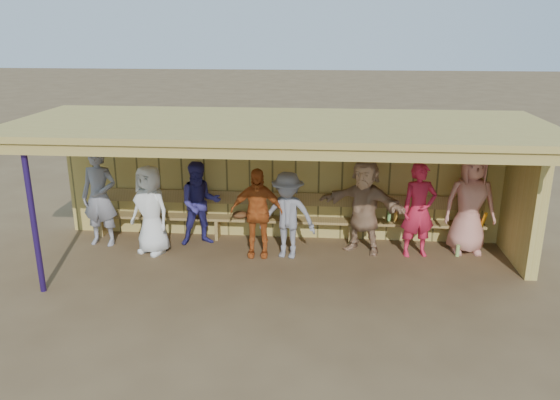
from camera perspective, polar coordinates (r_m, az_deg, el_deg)
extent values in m
plane|color=brown|center=(9.71, -0.18, -6.54)|extent=(90.00, 90.00, 0.00)
imported|color=gray|center=(10.74, -18.33, 0.28)|extent=(0.72, 0.50, 1.87)
imported|color=silver|center=(10.12, -13.39, -1.00)|extent=(0.95, 0.81, 1.65)
imported|color=navy|center=(10.36, -8.35, -0.37)|extent=(0.94, 0.84, 1.61)
imported|color=#BB541D|center=(9.73, -2.43, -1.33)|extent=(0.97, 0.42, 1.63)
imported|color=gray|center=(9.67, 0.79, -1.61)|extent=(1.11, 0.76, 1.58)
imported|color=tan|center=(10.01, 8.77, -0.60)|extent=(1.70, 1.15, 1.76)
imported|color=red|center=(10.02, 14.29, -1.05)|extent=(0.70, 0.53, 1.72)
imported|color=tan|center=(10.43, 19.25, -0.31)|extent=(0.94, 0.64, 1.88)
cube|color=tan|center=(10.57, 0.47, 2.42)|extent=(8.60, 0.20, 2.40)
cube|color=tan|center=(10.26, 24.12, 0.36)|extent=(0.20, 1.62, 2.40)
cube|color=#B19748|center=(8.98, -0.19, 7.85)|extent=(8.80, 3.20, 0.10)
cube|color=#B19748|center=(7.55, -1.21, 4.94)|extent=(8.80, 0.10, 0.18)
cube|color=#B19748|center=(10.08, -22.41, 6.80)|extent=(0.08, 3.00, 0.16)
cube|color=#B19748|center=(9.69, -17.37, 6.93)|extent=(0.08, 3.00, 0.16)
cube|color=#B19748|center=(9.37, -11.93, 7.01)|extent=(0.08, 3.00, 0.16)
cube|color=#B19748|center=(9.14, -6.18, 7.03)|extent=(0.08, 3.00, 0.16)
cube|color=#B19748|center=(9.01, -0.19, 6.98)|extent=(0.08, 3.00, 0.16)
cube|color=#B19748|center=(8.98, 5.90, 6.84)|extent=(0.08, 3.00, 0.16)
cube|color=#B19748|center=(9.04, 11.97, 6.64)|extent=(0.08, 3.00, 0.16)
cube|color=#B19748|center=(9.21, 17.88, 6.36)|extent=(0.08, 3.00, 0.16)
cube|color=#B19748|center=(9.47, 23.51, 6.04)|extent=(0.08, 3.00, 0.16)
cylinder|color=navy|center=(9.06, -24.38, -1.85)|extent=(0.09, 0.09, 2.40)
cube|color=#9F8044|center=(10.53, 0.33, -2.07)|extent=(7.60, 0.32, 0.05)
cube|color=#9F8044|center=(10.56, 0.41, 0.14)|extent=(7.60, 0.04, 0.26)
cube|color=#9F8044|center=(11.45, -17.95, -2.51)|extent=(0.06, 0.29, 0.40)
cube|color=#9F8044|center=(10.78, -6.54, -2.98)|extent=(0.06, 0.29, 0.40)
cube|color=#9F8044|center=(10.59, 7.33, -3.40)|extent=(0.06, 0.29, 0.40)
cube|color=#9F8044|center=(10.94, 19.51, -3.61)|extent=(0.06, 0.29, 0.40)
cylinder|color=gold|center=(10.71, 20.13, -3.00)|extent=(0.13, 0.41, 0.80)
sphere|color=#C78817|center=(10.76, 18.49, -4.77)|extent=(0.08, 0.08, 0.08)
ellipsoid|color=#593319|center=(11.28, -17.87, -1.09)|extent=(0.30, 0.24, 0.14)
ellipsoid|color=#593319|center=(10.96, -13.41, -1.25)|extent=(0.30, 0.24, 0.14)
ellipsoid|color=#593319|center=(10.55, -4.21, -1.55)|extent=(0.30, 0.24, 0.14)
cylinder|color=#76C763|center=(10.57, 11.35, -1.57)|extent=(0.07, 0.07, 0.22)
cylinder|color=gold|center=(10.59, 11.98, -1.58)|extent=(0.07, 0.07, 0.22)
cylinder|color=#93BE5F|center=(10.43, 18.08, -5.04)|extent=(0.07, 0.07, 0.22)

